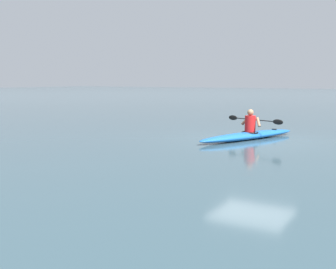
{
  "coord_description": "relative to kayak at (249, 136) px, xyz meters",
  "views": [
    {
      "loc": [
        -4.45,
        13.09,
        1.99
      ],
      "look_at": [
        0.64,
        4.43,
        0.66
      ],
      "focal_mm": 44.83,
      "sensor_mm": 36.0,
      "label": 1
    }
  ],
  "objects": [
    {
      "name": "ground_plane",
      "position": [
        -0.24,
        0.21,
        -0.13
      ],
      "size": [
        160.0,
        160.0,
        0.0
      ],
      "primitive_type": "plane",
      "color": "#334C56"
    },
    {
      "name": "kayaker",
      "position": [
        -0.03,
        -0.07,
        0.44
      ],
      "size": [
        2.19,
        0.88,
        0.75
      ],
      "color": "red",
      "rests_on": "kayak"
    },
    {
      "name": "kayak",
      "position": [
        0.0,
        0.0,
        0.0
      ],
      "size": [
        2.2,
        4.38,
        0.25
      ],
      "color": "#1959A5",
      "rests_on": "ground"
    }
  ]
}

